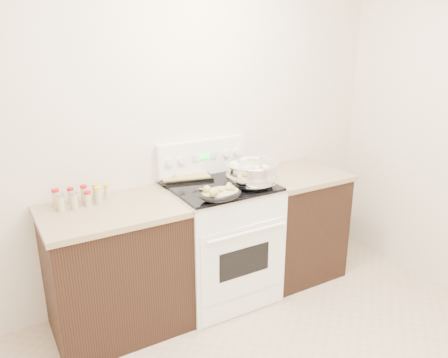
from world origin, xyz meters
TOP-DOWN VIEW (x-y plane):
  - room_shell at (0.00, 0.00)m, footprint 4.10×3.60m
  - counter_left at (-0.48, 1.43)m, footprint 0.93×0.67m
  - counter_right at (1.08, 1.43)m, footprint 0.73×0.67m
  - kitchen_range at (0.35, 1.42)m, footprint 0.78×0.73m
  - mixing_bowl at (0.54, 1.28)m, footprint 0.42×0.42m
  - roasting_pan at (0.19, 1.14)m, footprint 0.31×0.22m
  - baking_sheet at (0.19, 1.70)m, footprint 0.46×0.37m
  - wooden_spoon at (0.18, 1.22)m, footprint 0.12×0.24m
  - blue_ladle at (0.57, 1.30)m, footprint 0.11×0.26m
  - spice_jars at (-0.63, 1.59)m, footprint 0.38×0.15m

SIDE VIEW (x-z plane):
  - counter_left at x=-0.48m, z-range 0.00..0.92m
  - counter_right at x=1.08m, z-range 0.00..0.92m
  - kitchen_range at x=0.35m, z-range -0.12..1.10m
  - wooden_spoon at x=0.18m, z-range 0.93..0.98m
  - baking_sheet at x=0.19m, z-range 0.93..0.99m
  - blue_ladle at x=0.57m, z-range 0.93..1.02m
  - spice_jars at x=-0.63m, z-range 0.92..1.04m
  - roasting_pan at x=0.19m, z-range 0.93..1.05m
  - mixing_bowl at x=0.54m, z-range 0.92..1.15m
  - room_shell at x=0.00m, z-range 0.33..3.08m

